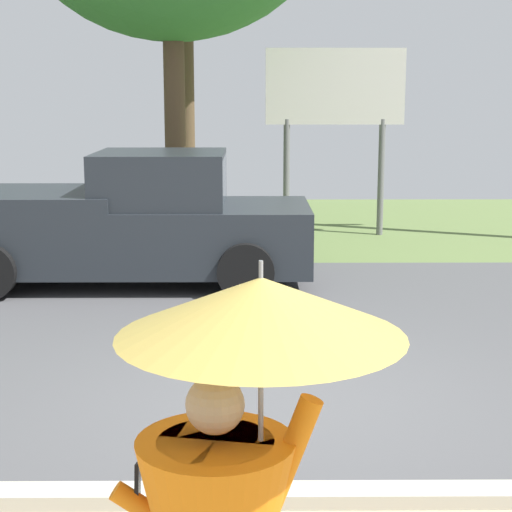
{
  "coord_description": "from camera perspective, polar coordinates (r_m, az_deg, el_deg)",
  "views": [
    {
      "loc": [
        -0.25,
        -7.21,
        2.72
      ],
      "look_at": [
        -0.19,
        1.0,
        1.1
      ],
      "focal_mm": 58.83,
      "sensor_mm": 36.0,
      "label": 1
    }
  ],
  "objects": [
    {
      "name": "ground_plane",
      "position": [
        10.53,
        0.95,
        -4.08
      ],
      "size": [
        40.0,
        22.0,
        0.2
      ],
      "color": "#4C4C4F"
    },
    {
      "name": "pickup_truck",
      "position": [
        12.1,
        -8.63,
        2.24
      ],
      "size": [
        5.2,
        2.28,
        1.88
      ],
      "rotation": [
        0.0,
        0.0,
        -0.13
      ],
      "color": "#23282D",
      "rests_on": "ground_plane"
    },
    {
      "name": "roadside_billboard",
      "position": [
        15.98,
        5.4,
        10.5
      ],
      "size": [
        2.6,
        0.12,
        3.5
      ],
      "color": "slate",
      "rests_on": "ground_plane"
    }
  ]
}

